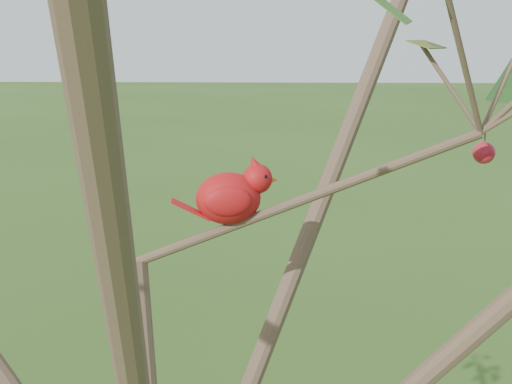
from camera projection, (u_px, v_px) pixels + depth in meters
crabapple_tree at (164, 185)px, 1.16m from camera, size 2.35×2.05×2.95m
cardinal at (232, 195)px, 1.27m from camera, size 0.20×0.11×0.14m
distant_trees at (232, 70)px, 23.26m from camera, size 42.12×14.63×3.15m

